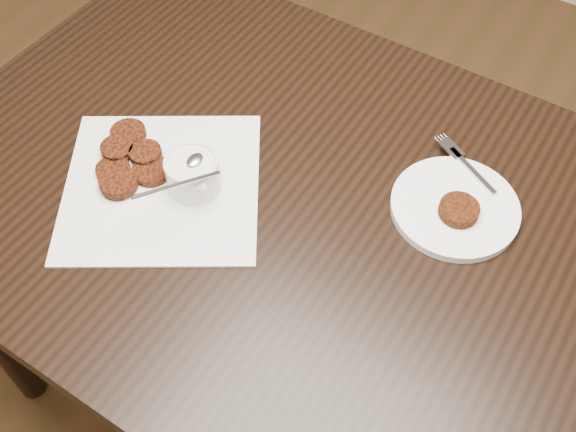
{
  "coord_description": "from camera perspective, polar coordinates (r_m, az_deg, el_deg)",
  "views": [
    {
      "loc": [
        0.28,
        -0.42,
        1.56
      ],
      "look_at": [
        -0.02,
        0.06,
        0.8
      ],
      "focal_mm": 41.57,
      "sensor_mm": 36.0,
      "label": 1
    }
  ],
  "objects": [
    {
      "name": "sauce_ramekin",
      "position": [
        1.01,
        -8.34,
        4.72
      ],
      "size": [
        0.14,
        0.14,
        0.12
      ],
      "primitive_type": null,
      "rotation": [
        0.0,
        0.0,
        -0.27
      ],
      "color": "silver",
      "rests_on": "napkin"
    },
    {
      "name": "patty_cluster",
      "position": [
        1.09,
        -13.24,
        4.56
      ],
      "size": [
        0.2,
        0.2,
        0.02
      ],
      "primitive_type": null,
      "rotation": [
        0.0,
        0.0,
        -0.06
      ],
      "color": "#63240D",
      "rests_on": "napkin"
    },
    {
      "name": "plate_with_patty",
      "position": [
        1.04,
        14.15,
        0.97
      ],
      "size": [
        0.26,
        0.26,
        0.03
      ],
      "primitive_type": null,
      "rotation": [
        0.0,
        0.0,
        -0.49
      ],
      "color": "white",
      "rests_on": "table"
    },
    {
      "name": "napkin",
      "position": [
        1.06,
        -10.74,
        2.57
      ],
      "size": [
        0.42,
        0.42,
        0.0
      ],
      "primitive_type": "cube",
      "rotation": [
        0.0,
        0.0,
        0.57
      ],
      "color": "white",
      "rests_on": "table"
    },
    {
      "name": "table",
      "position": [
        1.34,
        1.86,
        -9.18
      ],
      "size": [
        1.3,
        0.84,
        0.75
      ],
      "primitive_type": "cube",
      "color": "black",
      "rests_on": "floor"
    }
  ]
}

